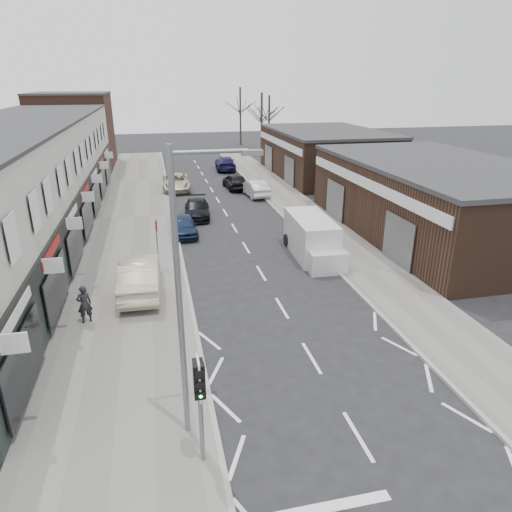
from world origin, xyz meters
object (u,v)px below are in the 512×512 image
parked_car_left_c (176,182)px  parked_car_right_a (255,188)px  parked_car_left_a (185,226)px  parked_car_right_b (235,181)px  sedan_on_pavement (140,275)px  parked_car_right_c (225,163)px  traffic_light (199,387)px  street_lamp (185,286)px  white_van (312,238)px  parked_car_left_b (197,209)px  warning_sign (157,228)px  pedestrian (84,304)px

parked_car_left_c → parked_car_right_a: parked_car_left_c is taller
parked_car_left_a → parked_car_right_b: bearing=65.4°
sedan_on_pavement → parked_car_right_b: 22.65m
parked_car_right_a → parked_car_right_c: 12.79m
traffic_light → parked_car_left_c: size_ratio=0.60×
street_lamp → white_van: bearing=58.0°
street_lamp → parked_car_left_b: bearing=84.0°
street_lamp → parked_car_right_c: 41.18m
traffic_light → sedan_on_pavement: 11.06m
traffic_light → sedan_on_pavement: bearing=98.9°
parked_car_left_a → street_lamp: bearing=-94.2°
sedan_on_pavement → parked_car_left_b: 13.01m
warning_sign → parked_car_right_b: size_ratio=0.63×
white_van → parked_car_right_c: bearing=93.9°
street_lamp → pedestrian: size_ratio=4.93×
warning_sign → pedestrian: bearing=-118.9°
white_van → pedestrian: 12.90m
parked_car_left_c → pedestrian: bearing=-99.8°
warning_sign → parked_car_right_a: size_ratio=0.63×
street_lamp → traffic_light: bearing=-84.1°
traffic_light → parked_car_right_a: traffic_light is taller
parked_car_right_a → parked_car_right_b: parked_car_right_b is taller
sedan_on_pavement → pedestrian: 3.27m
traffic_light → pedestrian: (-3.86, 8.39, -1.48)m
traffic_light → street_lamp: 2.52m
pedestrian → parked_car_right_a: size_ratio=0.38×
warning_sign → parked_car_left_a: warning_sign is taller
traffic_light → warning_sign: size_ratio=1.15×
parked_car_left_b → parked_car_left_c: (-0.95, 9.36, 0.09)m
pedestrian → parked_car_right_a: bearing=-139.6°
pedestrian → parked_car_left_a: bearing=-134.0°
parked_car_left_a → parked_car_right_a: parked_car_right_a is taller
street_lamp → warning_sign: 13.04m
pedestrian → parked_car_right_a: 23.48m
white_van → traffic_light: bearing=-116.6°
parked_car_right_b → parked_car_right_c: parked_car_right_c is taller
sedan_on_pavement → warning_sign: bearing=-105.1°
warning_sign → pedestrian: (-3.10, -5.63, -1.27)m
white_van → parked_car_right_c: 27.66m
parked_car_right_c → parked_car_left_b: bearing=79.4°
sedan_on_pavement → white_van: bearing=-160.8°
parked_car_left_a → parked_car_right_b: parked_car_right_b is taller
street_lamp → white_van: 15.37m
parked_car_right_c → parked_car_left_a: bearing=79.1°
parked_car_right_a → parked_car_left_a: bearing=48.7°
street_lamp → parked_car_right_b: size_ratio=1.86×
parked_car_left_c → parked_car_right_b: 5.40m
street_lamp → pedestrian: 8.89m
sedan_on_pavement → parked_car_right_b: size_ratio=1.18×
parked_car_left_b → parked_car_right_c: size_ratio=0.85×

